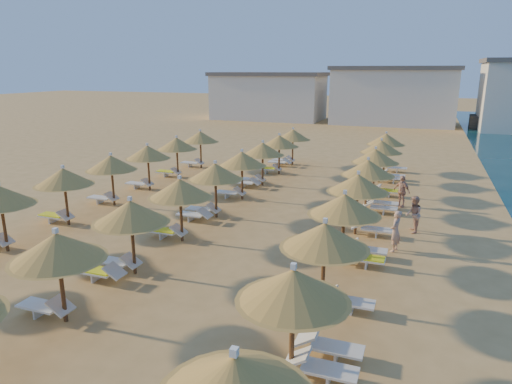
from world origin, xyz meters
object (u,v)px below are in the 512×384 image
at_px(beachgoer_a, 395,231).
at_px(parasol_row_east, 352,194).
at_px(beachgoer_c, 401,191).
at_px(parasol_row_west, 199,180).
at_px(beachgoer_b, 414,214).

bearing_deg(beachgoer_a, parasol_row_east, -68.83).
bearing_deg(beachgoer_c, beachgoer_a, -53.63).
distance_m(parasol_row_east, beachgoer_c, 6.92).
bearing_deg(beachgoer_a, parasol_row_west, -75.00).
relative_size(parasol_row_east, beachgoer_a, 19.71).
height_order(parasol_row_east, beachgoer_b, parasol_row_east).
bearing_deg(parasol_row_east, parasol_row_west, 180.00).
distance_m(beachgoer_b, beachgoer_c, 3.91).
bearing_deg(beachgoer_c, parasol_row_west, -105.96).
bearing_deg(parasol_row_east, beachgoer_a, 7.79).
relative_size(parasol_row_east, beachgoer_c, 19.69).
height_order(parasol_row_west, beachgoer_a, parasol_row_west).
distance_m(beachgoer_c, beachgoer_a, 6.36).
bearing_deg(parasol_row_west, beachgoer_a, 1.62).
bearing_deg(beachgoer_c, parasol_row_east, -68.35).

